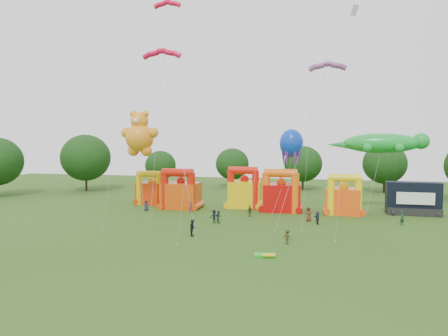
% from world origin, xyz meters
% --- Properties ---
extents(ground, '(160.00, 160.00, 0.00)m').
position_xyz_m(ground, '(0.00, 0.00, 0.00)').
color(ground, '#2C4D15').
rests_on(ground, ground).
extents(tree_ring, '(122.84, 124.94, 12.07)m').
position_xyz_m(tree_ring, '(-1.17, 0.61, 6.26)').
color(tree_ring, '#352314').
rests_on(tree_ring, ground).
extents(bouncy_castle_0, '(5.15, 4.45, 5.75)m').
position_xyz_m(bouncy_castle_0, '(-16.71, 29.63, 2.20)').
color(bouncy_castle_0, red).
rests_on(bouncy_castle_0, ground).
extents(bouncy_castle_1, '(5.70, 4.61, 6.46)m').
position_xyz_m(bouncy_castle_1, '(-10.49, 26.55, 2.44)').
color(bouncy_castle_1, '#D8460B').
rests_on(bouncy_castle_1, ground).
extents(bouncy_castle_2, '(5.43, 4.51, 6.69)m').
position_xyz_m(bouncy_castle_2, '(-0.69, 29.38, 2.54)').
color(bouncy_castle_2, yellow).
rests_on(bouncy_castle_2, ground).
extents(bouncy_castle_3, '(5.95, 4.98, 6.59)m').
position_xyz_m(bouncy_castle_3, '(5.34, 27.38, 2.49)').
color(bouncy_castle_3, '#C10909').
rests_on(bouncy_castle_3, ground).
extents(bouncy_castle_4, '(5.44, 4.64, 6.00)m').
position_xyz_m(bouncy_castle_4, '(14.52, 26.96, 2.29)').
color(bouncy_castle_4, '#FF4E0D').
rests_on(bouncy_castle_4, ground).
extents(stage_trailer, '(7.42, 3.05, 4.82)m').
position_xyz_m(stage_trailer, '(24.35, 28.78, 2.32)').
color(stage_trailer, black).
rests_on(stage_trailer, ground).
extents(teddy_bear_kite, '(6.04, 4.29, 15.46)m').
position_xyz_m(teddy_bear_kite, '(-15.84, 23.36, 10.47)').
color(teddy_bear_kite, orange).
rests_on(teddy_bear_kite, ground).
extents(gecko_kite, '(14.53, 7.78, 12.02)m').
position_xyz_m(gecko_kite, '(19.29, 28.59, 7.53)').
color(gecko_kite, green).
rests_on(gecko_kite, ground).
extents(octopus_kite, '(4.36, 5.45, 12.63)m').
position_xyz_m(octopus_kite, '(6.11, 26.40, 6.62)').
color(octopus_kite, '#0C35BD').
rests_on(octopus_kite, ground).
extents(parafoil_kites, '(27.23, 16.01, 32.14)m').
position_xyz_m(parafoil_kites, '(-0.70, 14.20, 11.18)').
color(parafoil_kites, red).
rests_on(parafoil_kites, ground).
extents(diamond_kites, '(30.06, 22.34, 38.15)m').
position_xyz_m(diamond_kites, '(1.67, 15.77, 16.10)').
color(diamond_kites, '#D40A3D').
rests_on(diamond_kites, ground).
extents(folded_kite_bundle, '(2.14, 1.36, 0.31)m').
position_xyz_m(folded_kite_bundle, '(5.78, 3.04, 0.14)').
color(folded_kite_bundle, green).
rests_on(folded_kite_bundle, ground).
extents(spectator_0, '(0.94, 0.80, 1.63)m').
position_xyz_m(spectator_0, '(-14.95, 23.29, 0.82)').
color(spectator_0, '#24243C').
rests_on(spectator_0, ground).
extents(spectator_1, '(0.58, 0.75, 1.82)m').
position_xyz_m(spectator_1, '(-7.67, 22.92, 0.91)').
color(spectator_1, maroon).
rests_on(spectator_1, ground).
extents(spectator_2, '(0.96, 1.01, 1.64)m').
position_xyz_m(spectator_2, '(-1.95, 16.88, 0.82)').
color(spectator_2, '#1A412C').
rests_on(spectator_2, ground).
extents(spectator_3, '(1.23, 0.84, 1.75)m').
position_xyz_m(spectator_3, '(-2.52, 16.69, 0.87)').
color(spectator_3, black).
rests_on(spectator_3, ground).
extents(spectator_4, '(1.01, 0.75, 1.59)m').
position_xyz_m(spectator_4, '(1.39, 21.97, 0.80)').
color(spectator_4, '#3E3219').
rests_on(spectator_4, ground).
extents(spectator_5, '(0.94, 1.59, 1.63)m').
position_xyz_m(spectator_5, '(10.67, 18.81, 0.81)').
color(spectator_5, '#272741').
rests_on(spectator_5, ground).
extents(spectator_6, '(1.13, 1.01, 1.94)m').
position_xyz_m(spectator_6, '(9.56, 20.56, 0.97)').
color(spectator_6, '#572518').
rests_on(spectator_6, ground).
extents(spectator_7, '(0.81, 0.81, 1.90)m').
position_xyz_m(spectator_7, '(21.25, 20.60, 0.95)').
color(spectator_7, '#183C26').
rests_on(spectator_7, ground).
extents(spectator_8, '(0.90, 1.06, 1.90)m').
position_xyz_m(spectator_8, '(-3.18, 9.38, 0.95)').
color(spectator_8, black).
rests_on(spectator_8, ground).
extents(spectator_9, '(1.18, 1.03, 1.58)m').
position_xyz_m(spectator_9, '(7.50, 8.07, 0.79)').
color(spectator_9, '#363115').
rests_on(spectator_9, ground).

